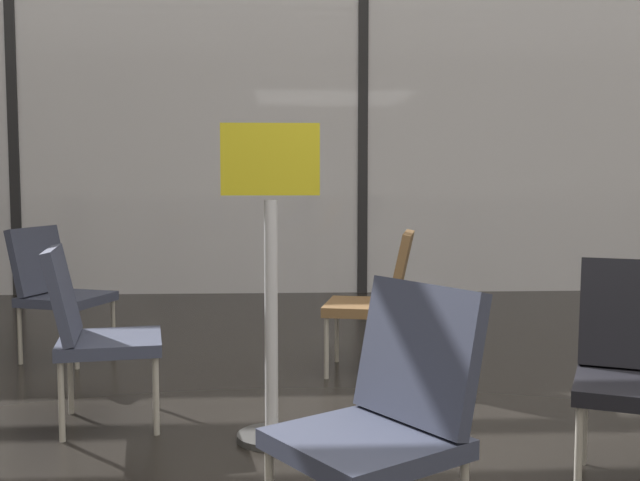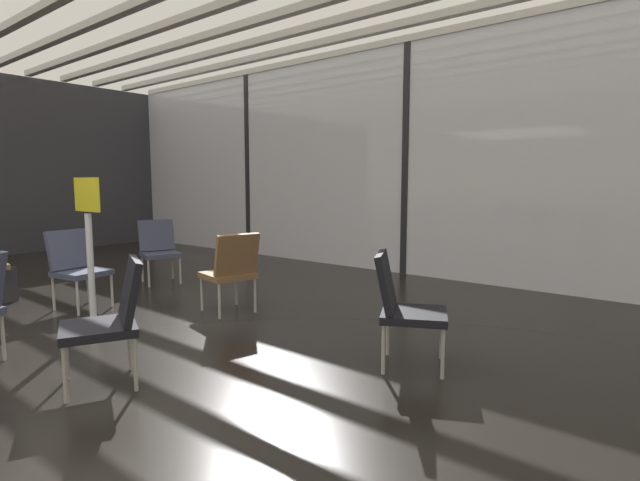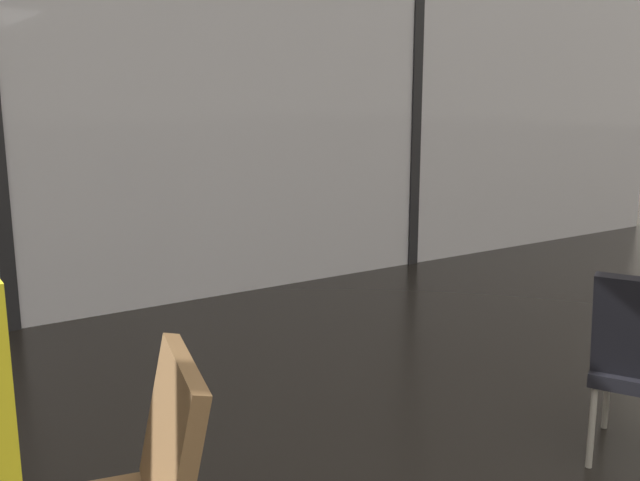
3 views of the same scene
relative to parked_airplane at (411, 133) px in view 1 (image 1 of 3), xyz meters
The scene contains 9 objects.
glass_curtain_wall 6.66m from the parked_airplane, 103.84° to the right, with size 14.00×0.08×3.44m, color silver.
window_mullion_0 8.23m from the parked_airplane, 128.25° to the right, with size 0.10×0.12×3.44m, color black.
window_mullion_1 6.66m from the parked_airplane, 103.84° to the right, with size 0.10×0.12×3.44m, color black.
parked_airplane is the anchor object (origin of this frame).
lounge_chair_0 10.16m from the parked_airplane, 112.92° to the right, with size 0.66×0.63×0.87m.
lounge_chair_1 10.00m from the parked_airplane, 100.59° to the right, with size 0.62×0.58×0.87m.
lounge_chair_2 11.26m from the parked_airplane, 107.38° to the right, with size 0.60×0.56×0.87m.
lounge_chair_4 12.31m from the parked_airplane, 99.85° to the right, with size 0.70×0.69×0.87m.
info_sign 11.26m from the parked_airplane, 102.74° to the right, with size 0.44×0.32×1.44m.
Camera 1 is at (-0.82, -2.66, 1.21)m, focal length 42.95 mm.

